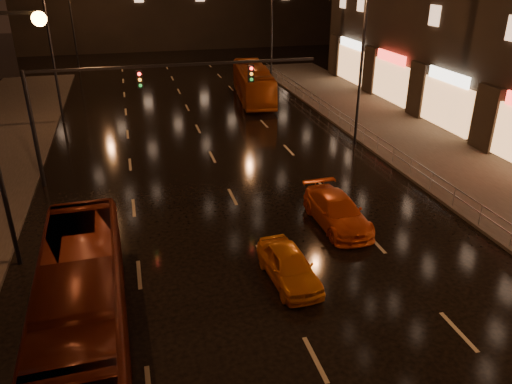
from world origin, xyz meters
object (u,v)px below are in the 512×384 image
bus_red (82,306)px  taxi_far (337,211)px  bus_curb (253,83)px  taxi_near (289,266)px

bus_red → taxi_far: 12.03m
bus_curb → taxi_far: bearing=-88.2°
bus_red → taxi_near: (7.22, 1.73, -0.82)m
bus_curb → taxi_far: bus_curb is taller
bus_red → bus_curb: (12.72, 28.79, 0.00)m
bus_red → taxi_near: bus_red is taller
taxi_far → bus_curb: bearing=83.8°
bus_red → taxi_near: 7.47m
bus_curb → taxi_far: (-2.00, -23.39, -0.79)m
bus_red → bus_curb: bearing=64.7°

